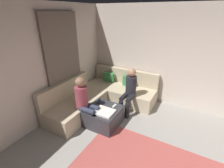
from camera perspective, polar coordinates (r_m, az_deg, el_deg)
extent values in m
cube|color=beige|center=(4.60, 26.85, 7.52)|extent=(6.00, 0.12, 2.70)
cube|color=beige|center=(3.60, -32.58, 2.00)|extent=(0.12, 6.00, 2.70)
cube|color=#726659|center=(4.27, -16.70, 6.56)|extent=(0.06, 1.10, 2.50)
cube|color=#C6B593|center=(4.92, 2.85, -3.14)|extent=(2.10, 0.85, 0.42)
cube|color=#C6B593|center=(5.03, 4.76, 2.91)|extent=(2.10, 0.14, 0.45)
cube|color=#C6B593|center=(4.31, -12.45, -8.10)|extent=(0.85, 1.70, 0.42)
cube|color=#C6B593|center=(4.32, -16.55, -1.86)|extent=(0.14, 1.70, 0.45)
cube|color=#3F8C4C|center=(5.13, -1.21, 2.18)|extent=(0.36, 0.12, 0.36)
cube|color=#3F8C4C|center=(4.85, 5.98, 0.64)|extent=(0.36, 0.12, 0.36)
cube|color=#333338|center=(3.90, -3.10, -11.36)|extent=(0.76, 0.76, 0.42)
cube|color=white|center=(3.64, -2.84, -9.86)|extent=(0.44, 0.36, 0.04)
cylinder|color=#334C72|center=(3.98, -4.52, -6.11)|extent=(0.08, 0.08, 0.10)
cube|color=white|center=(3.86, 0.86, -7.79)|extent=(0.05, 0.15, 0.02)
cylinder|color=black|center=(4.10, 5.42, -9.40)|extent=(0.12, 0.12, 0.42)
cylinder|color=black|center=(4.16, 3.13, -8.75)|extent=(0.12, 0.12, 0.42)
cylinder|color=black|center=(4.12, 6.70, -4.90)|extent=(0.12, 0.40, 0.12)
cylinder|color=black|center=(4.18, 4.43, -4.33)|extent=(0.12, 0.40, 0.12)
cylinder|color=#26262D|center=(4.20, 6.80, -0.46)|extent=(0.28, 0.28, 0.50)
sphere|color=tan|center=(4.06, 7.05, 4.15)|extent=(0.22, 0.22, 0.22)
cylinder|color=#2D3347|center=(3.83, -4.61, -12.18)|extent=(0.12, 0.12, 0.42)
cylinder|color=#2D3347|center=(3.71, -6.18, -13.61)|extent=(0.12, 0.12, 0.42)
cylinder|color=#2D3347|center=(3.77, -7.32, -7.95)|extent=(0.40, 0.12, 0.12)
cylinder|color=#2D3347|center=(3.65, -8.98, -9.25)|extent=(0.40, 0.12, 0.12)
cylinder|color=#993F4C|center=(3.69, -10.86, -4.46)|extent=(0.28, 0.28, 0.50)
sphere|color=#8C664C|center=(3.54, -11.32, 0.65)|extent=(0.22, 0.22, 0.22)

